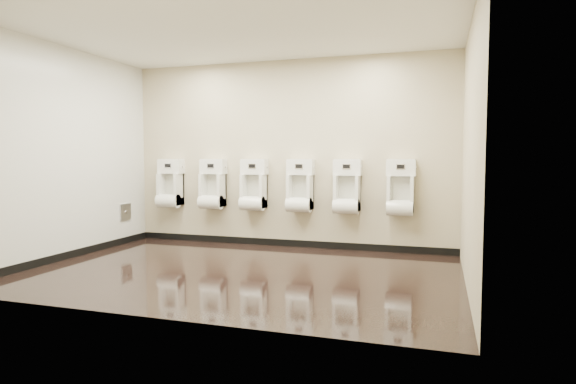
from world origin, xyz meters
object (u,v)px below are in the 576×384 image
object	(u,v)px
access_panel	(125,212)
urinal_4	(347,191)
urinal_0	(170,187)
urinal_3	(300,190)
urinal_1	(212,188)
urinal_2	(254,189)
urinal_5	(401,192)

from	to	relation	value
access_panel	urinal_4	xyz separation A→B (m)	(3.43, 0.41, 0.37)
urinal_0	urinal_3	xyz separation A→B (m)	(2.18, 0.00, 0.00)
urinal_0	urinal_1	size ratio (longest dim) A/B	1.00
urinal_0	urinal_1	bearing A→B (deg)	0.00
access_panel	urinal_0	xyz separation A→B (m)	(0.55, 0.41, 0.37)
urinal_1	urinal_4	world-z (taller)	same
urinal_2	urinal_3	distance (m)	0.73
urinal_4	urinal_3	bearing A→B (deg)	180.00
urinal_1	urinal_5	xyz separation A→B (m)	(2.87, 0.00, 0.00)
urinal_1	urinal_2	world-z (taller)	same
urinal_2	access_panel	bearing A→B (deg)	-168.28
urinal_2	urinal_3	size ratio (longest dim) A/B	1.00
urinal_3	urinal_5	world-z (taller)	same
access_panel	urinal_3	distance (m)	2.79
access_panel	urinal_2	bearing A→B (deg)	11.72
access_panel	urinal_1	xyz separation A→B (m)	(1.31, 0.41, 0.37)
urinal_5	access_panel	bearing A→B (deg)	-174.34
urinal_1	urinal_3	xyz separation A→B (m)	(1.42, 0.00, 0.00)
access_panel	urinal_3	bearing A→B (deg)	8.62
urinal_2	urinal_0	bearing A→B (deg)	180.00
urinal_2	urinal_5	world-z (taller)	same
urinal_4	urinal_5	xyz separation A→B (m)	(0.75, 0.00, 0.00)
urinal_2	urinal_3	bearing A→B (deg)	0.00
urinal_5	urinal_2	bearing A→B (deg)	180.00
urinal_5	urinal_4	bearing A→B (deg)	180.00
urinal_0	urinal_3	size ratio (longest dim) A/B	1.00
urinal_3	urinal_5	distance (m)	1.45
urinal_0	urinal_4	bearing A→B (deg)	0.00
urinal_0	urinal_2	world-z (taller)	same
urinal_5	urinal_1	bearing A→B (deg)	180.00
access_panel	urinal_4	size ratio (longest dim) A/B	0.33
urinal_4	urinal_5	distance (m)	0.75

